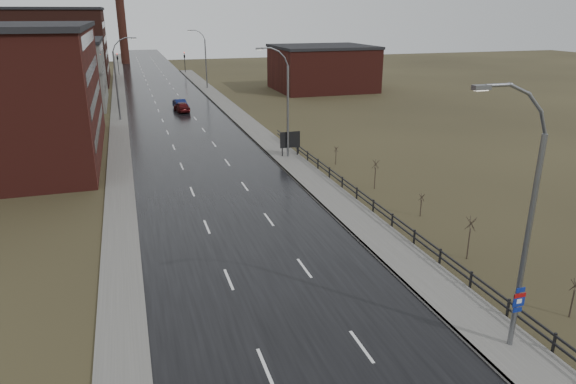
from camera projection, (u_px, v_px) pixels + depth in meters
road at (179, 120)px, 73.30m from camera, size 14.00×300.00×0.06m
sidewalk_right at (289, 160)px, 53.21m from camera, size 3.20×180.00×0.18m
curb_right at (275, 161)px, 52.78m from camera, size 0.16×180.00×0.18m
sidewalk_left at (119, 123)px, 70.97m from camera, size 2.40×260.00×0.12m
warehouse_mid at (52, 73)px, 82.67m from camera, size 16.32×20.40×10.50m
warehouse_far at (41, 46)px, 107.43m from camera, size 26.52×24.48×15.50m
building_right at (322, 68)px, 100.26m from camera, size 18.36×16.32×8.50m
smokestack at (120, 9)px, 147.47m from camera, size 2.70×2.70×30.70m
streetlight_main at (523, 227)px, 21.48m from camera, size 3.91×0.29×12.11m
streetlight_right_mid at (285, 103)px, 52.17m from camera, size 3.36×0.28×11.35m
streetlight_left at (118, 79)px, 70.99m from camera, size 3.36×0.28×11.35m
streetlight_right_far at (204, 59)px, 100.77m from camera, size 3.36×0.28×11.35m
guardrail at (377, 207)px, 38.46m from camera, size 0.10×53.05×1.10m
shrub_b at (573, 298)px, 25.54m from camera, size 0.50×0.53×2.10m
shrub_c at (469, 237)px, 31.54m from camera, size 0.66×0.69×2.79m
shrub_d at (421, 205)px, 38.38m from camera, size 0.43×0.45×1.78m
shrub_e at (375, 174)px, 44.30m from camera, size 0.61×0.65×2.59m
shrub_f at (336, 155)px, 51.47m from camera, size 0.45×0.48×1.89m
billboard at (290, 140)px, 53.87m from camera, size 2.19×0.17×2.76m
traffic_light_left at (117, 56)px, 123.52m from camera, size 0.58×2.73×5.30m
traffic_light_right at (184, 54)px, 128.05m from camera, size 0.58×2.73×5.30m
car_near at (180, 105)px, 80.82m from camera, size 2.16×4.79×1.52m
car_far at (182, 107)px, 78.72m from camera, size 2.32×4.72×1.55m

